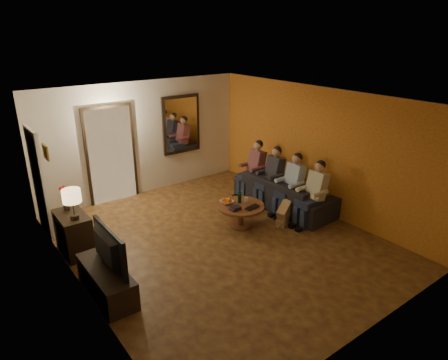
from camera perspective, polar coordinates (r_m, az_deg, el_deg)
floor at (r=7.44m, az=-0.48°, el=-8.74°), size 5.00×6.00×0.01m
ceiling at (r=6.55m, az=-0.55°, el=11.40°), size 5.00×6.00×0.01m
back_wall at (r=9.37m, az=-11.48°, el=5.81°), size 5.00×0.02×2.60m
front_wall at (r=5.02m, az=20.45°, el=-9.00°), size 5.00×0.02×2.60m
left_wall at (r=5.89m, az=-20.60°, el=-4.45°), size 0.02×6.00×2.60m
right_wall at (r=8.53m, az=13.20°, el=4.17°), size 0.02×6.00×2.60m
orange_accent at (r=8.52m, az=13.16°, el=4.16°), size 0.01×6.00×2.60m
kitchen_doorway at (r=9.12m, az=-15.83°, el=3.38°), size 1.00×0.06×2.10m
door_trim at (r=9.11m, az=-15.81°, el=3.36°), size 1.12×0.04×2.22m
fridge_glimpse at (r=9.26m, az=-14.32°, el=2.80°), size 0.45×0.03×1.70m
mirror_frame at (r=9.73m, az=-6.13°, el=7.91°), size 1.00×0.05×1.40m
mirror_glass at (r=9.71m, az=-6.03°, el=7.88°), size 0.86×0.02×1.26m
white_door at (r=8.09m, az=-24.91°, el=-0.32°), size 0.06×0.85×2.04m
framed_art at (r=6.90m, az=-24.15°, el=3.64°), size 0.03×0.28×0.24m
art_canvas at (r=6.90m, az=-24.03°, el=3.67°), size 0.01×0.22×0.18m
dresser at (r=7.42m, az=-20.67°, el=-7.14°), size 0.45×0.81×0.72m
table_lamp at (r=6.96m, az=-20.80°, el=-3.27°), size 0.30×0.30×0.54m
flower_vase at (r=7.38m, az=-21.75°, el=-2.46°), size 0.14×0.14×0.44m
tv_stand at (r=6.28m, az=-16.43°, el=-13.65°), size 0.45×1.30×0.43m
tv at (r=6.00m, az=-16.95°, el=-9.50°), size 1.07×0.14×0.62m
sofa at (r=8.76m, az=8.63°, el=-1.74°), size 2.35×0.99×0.68m
person_a at (r=8.04m, az=12.75°, el=-2.16°), size 0.60×0.40×1.20m
person_b at (r=8.40m, az=9.68°, el=-0.89°), size 0.60×0.40×1.20m
person_c at (r=8.79m, az=6.89°, el=0.28°), size 0.60×0.40×1.20m
person_d at (r=9.21m, az=4.34°, el=1.35°), size 0.60×0.40×1.20m
dog at (r=8.07m, az=8.72°, el=-4.26°), size 0.61×0.43×0.56m
coffee_table at (r=7.89m, az=2.39°, el=-5.09°), size 1.14×1.14×0.45m
bowl at (r=7.83m, az=0.38°, el=-3.18°), size 0.26×0.26×0.06m
oranges at (r=7.81m, az=0.38°, el=-2.73°), size 0.20×0.20×0.08m
wine_bottle at (r=7.83m, az=2.25°, el=-2.23°), size 0.07×0.07×0.31m
wine_glass at (r=7.91m, az=3.20°, el=-2.82°), size 0.06×0.06×0.10m
book_stack at (r=7.58m, az=1.60°, el=-4.03°), size 0.20×0.15×0.07m
laptop at (r=7.65m, az=4.32°, el=-4.02°), size 0.36×0.26×0.03m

